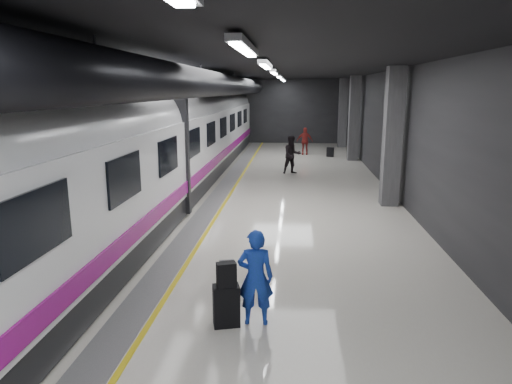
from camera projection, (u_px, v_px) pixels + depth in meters
name	position (u px, v px, depth m)	size (l,w,h in m)	color
ground	(247.00, 218.00, 13.73)	(40.00, 40.00, 0.00)	beige
platform_hall	(241.00, 97.00, 13.91)	(10.02, 40.02, 4.51)	black
train	(138.00, 148.00, 13.54)	(3.05, 38.00, 4.05)	black
traveler_main	(255.00, 277.00, 7.36)	(0.59, 0.38, 1.61)	#1B32CA
suitcase_main	(226.00, 306.00, 7.39)	(0.42, 0.27, 0.69)	black
shoulder_bag	(226.00, 275.00, 7.23)	(0.31, 0.16, 0.41)	black
traveler_far_a	(292.00, 155.00, 20.75)	(0.85, 0.66, 1.75)	black
traveler_far_b	(305.00, 141.00, 26.99)	(0.94, 0.39, 1.60)	maroon
suitcase_far	(330.00, 152.00, 26.18)	(0.36, 0.24, 0.54)	black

